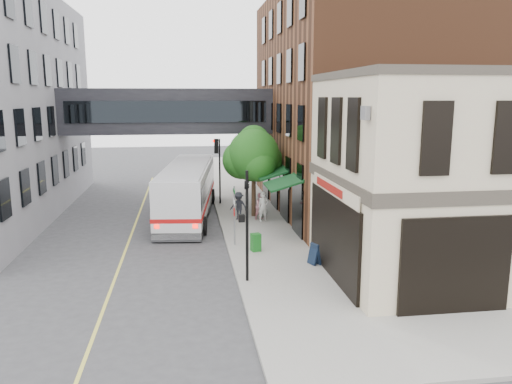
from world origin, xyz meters
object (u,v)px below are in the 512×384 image
object	(u,v)px
pedestrian_a	(263,207)
pedestrian_b	(261,206)
pedestrian_c	(239,206)
newspaper_box	(256,242)
sandwich_board	(314,254)
bus	(188,189)

from	to	relation	value
pedestrian_a	pedestrian_b	bearing A→B (deg)	87.28
pedestrian_c	newspaper_box	size ratio (longest dim) A/B	1.96
pedestrian_a	pedestrian_b	distance (m)	0.46
pedestrian_a	newspaper_box	world-z (taller)	pedestrian_a
pedestrian_c	pedestrian_b	bearing A→B (deg)	26.23
newspaper_box	pedestrian_b	bearing A→B (deg)	64.11
pedestrian_b	sandwich_board	bearing A→B (deg)	-116.04
pedestrian_a	pedestrian_c	distance (m)	1.52
pedestrian_c	sandwich_board	bearing A→B (deg)	-43.09
pedestrian_c	sandwich_board	size ratio (longest dim) A/B	1.79
pedestrian_b	sandwich_board	world-z (taller)	pedestrian_b
pedestrian_a	pedestrian_b	world-z (taller)	pedestrian_a
pedestrian_b	pedestrian_c	xyz separation A→B (m)	(-1.33, 0.11, 0.03)
bus	pedestrian_c	bearing A→B (deg)	-31.20
pedestrian_b	newspaper_box	world-z (taller)	pedestrian_b
pedestrian_b	newspaper_box	bearing A→B (deg)	-134.32
bus	pedestrian_c	size ratio (longest dim) A/B	7.16
pedestrian_b	pedestrian_c	distance (m)	1.33
bus	pedestrian_b	bearing A→B (deg)	-24.07
pedestrian_a	newspaper_box	distance (m)	5.94
bus	pedestrian_c	world-z (taller)	bus
pedestrian_b	pedestrian_c	size ratio (longest dim) A/B	0.97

